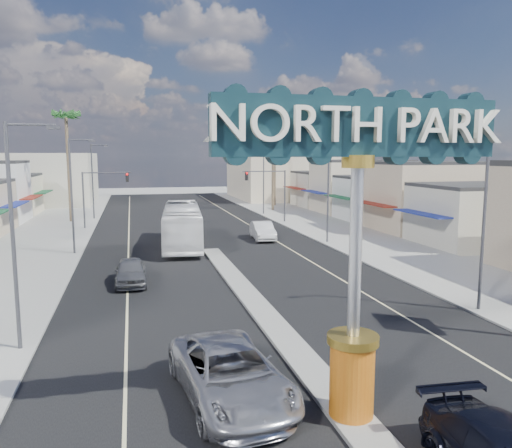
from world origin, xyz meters
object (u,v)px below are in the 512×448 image
palm_right_mid (273,134)px  palm_right_far (275,123)px  streetlight_r_mid (326,186)px  suv_left (230,373)px  streetlight_r_near (482,211)px  car_parked_left (131,272)px  traffic_signal_left (101,188)px  palm_left_far (66,121)px  city_bus (182,225)px  traffic_signal_right (270,186)px  streetlight_l_far (94,177)px  streetlight_l_mid (74,190)px  streetlight_r_far (262,176)px  car_parked_right (263,231)px  streetlight_l_near (17,225)px  gateway_sign (357,221)px

palm_right_mid → palm_right_far: bearing=71.6°
streetlight_r_mid → suv_left: bearing=-117.8°
streetlight_r_near → car_parked_left: size_ratio=1.97×
traffic_signal_left → streetlight_r_near: size_ratio=0.67×
palm_left_far → palm_right_far: bearing=23.2°
city_bus → traffic_signal_left: bearing=125.5°
car_parked_left → traffic_signal_right: bearing=57.6°
palm_right_mid → streetlight_l_far: bearing=-170.3°
streetlight_l_mid → palm_left_far: (-2.57, 20.00, 6.43)m
streetlight_r_far → palm_right_far: size_ratio=0.64×
streetlight_r_mid → palm_right_far: (4.57, 32.00, 7.32)m
streetlight_l_mid → car_parked_left: 11.97m
traffic_signal_right → streetlight_r_near: bearing=-87.9°
streetlight_l_far → car_parked_right: size_ratio=1.80×
traffic_signal_left → streetlight_l_near: (-1.25, -33.99, 0.79)m
palm_left_far → traffic_signal_right: bearing=-15.1°
traffic_signal_right → streetlight_l_near: (-19.62, -33.99, 0.79)m
car_parked_left → traffic_signal_left: bearing=96.7°
streetlight_r_near → city_bus: size_ratio=0.69×
suv_left → streetlight_r_mid: bearing=55.7°
streetlight_l_near → streetlight_r_mid: (20.87, 20.00, 0.00)m
streetlight_l_far → streetlight_r_mid: size_ratio=1.00×
gateway_sign → streetlight_l_mid: bearing=110.4°
streetlight_r_mid → suv_left: streetlight_r_mid is taller
traffic_signal_right → car_parked_right: bearing=-108.8°
car_parked_right → gateway_sign: bearing=-95.7°
streetlight_l_near → car_parked_left: streetlight_l_near is taller
streetlight_r_near → gateway_sign: bearing=-142.4°
palm_right_far → city_bus: bearing=-119.2°
palm_right_far → traffic_signal_left: bearing=-143.3°
streetlight_l_near → streetlight_r_near: (20.87, 0.00, 0.00)m
streetlight_l_far → palm_right_mid: size_ratio=0.74×
palm_right_mid → car_parked_right: bearing=-108.2°
streetlight_l_far → traffic_signal_left: bearing=-81.1°
streetlight_r_near → palm_left_far: (-23.43, 40.00, 6.43)m
traffic_signal_left → suv_left: size_ratio=0.94×
traffic_signal_right → palm_right_mid: bearing=72.4°
palm_left_far → suv_left: bearing=-78.0°
gateway_sign → car_parked_left: 19.43m
streetlight_r_near → streetlight_r_far: (0.00, 42.00, 0.00)m
traffic_signal_right → streetlight_l_near: streetlight_l_near is taller
streetlight_r_far → palm_left_far: 24.38m
traffic_signal_left → traffic_signal_right: bearing=0.0°
gateway_sign → palm_left_far: size_ratio=0.70×
streetlight_r_mid → car_parked_right: size_ratio=1.80×
gateway_sign → traffic_signal_right: gateway_sign is taller
palm_right_mid → car_parked_right: (-7.50, -22.86, -9.78)m
traffic_signal_right → palm_right_far: size_ratio=0.43×
streetlight_r_near → streetlight_r_far: same height
streetlight_r_mid → palm_right_far: 33.14m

